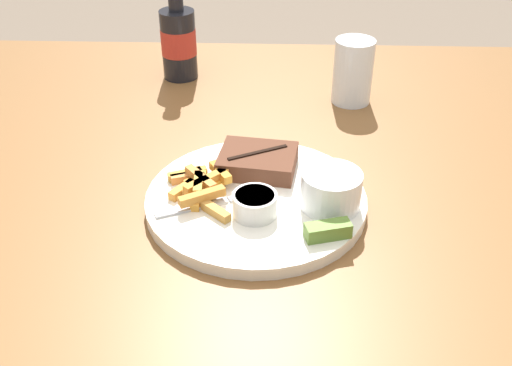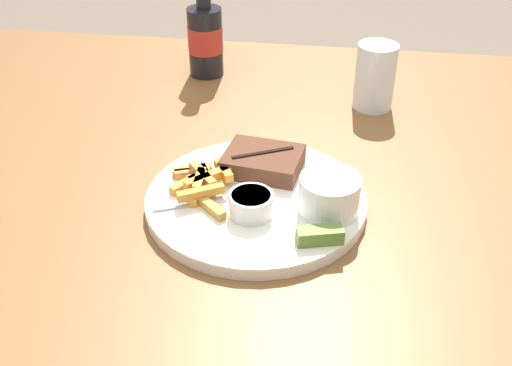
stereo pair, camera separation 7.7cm
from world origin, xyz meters
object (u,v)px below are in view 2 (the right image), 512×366
dinner_plate (256,200)px  coleslaw_cup (330,193)px  dipping_sauce_cup (252,203)px  beer_bottle (205,37)px  pickle_spear (320,235)px  fork_utensil (198,202)px  steak_portion (265,161)px  drinking_glass (375,76)px

dinner_plate → coleslaw_cup: 0.11m
dipping_sauce_cup → beer_bottle: bearing=109.4°
dipping_sauce_cup → pickle_spear: size_ratio=0.96×
pickle_spear → beer_bottle: size_ratio=0.29×
coleslaw_cup → fork_utensil: size_ratio=0.63×
beer_bottle → pickle_spear: bearing=-63.6°
steak_portion → dipping_sauce_cup: (-0.00, -0.11, 0.00)m
fork_utensil → dipping_sauce_cup: bearing=-32.0°
dinner_plate → steak_portion: steak_portion is taller
dipping_sauce_cup → beer_bottle: beer_bottle is taller
dinner_plate → steak_portion: 0.07m
steak_portion → coleslaw_cup: 0.13m
dipping_sauce_cup → beer_bottle: 0.51m
steak_portion → drinking_glass: (0.16, 0.27, 0.03)m
steak_portion → drinking_glass: 0.31m
steak_portion → fork_utensil: 0.13m
dinner_plate → fork_utensil: 0.08m
steak_portion → dipping_sauce_cup: dipping_sauce_cup is taller
coleslaw_cup → beer_bottle: 0.53m
pickle_spear → drinking_glass: 0.43m
pickle_spear → dinner_plate: bearing=136.5°
pickle_spear → fork_utensil: size_ratio=0.48×
coleslaw_cup → drinking_glass: size_ratio=0.69×
fork_utensil → drinking_glass: 0.44m
coleslaw_cup → pickle_spear: bearing=-96.4°
coleslaw_cup → beer_bottle: (-0.27, 0.46, 0.03)m
coleslaw_cup → steak_portion: bearing=137.5°
dipping_sauce_cup → fork_utensil: size_ratio=0.46×
dipping_sauce_cup → pickle_spear: (0.09, -0.04, -0.01)m
dinner_plate → drinking_glass: bearing=64.1°
fork_utensil → drinking_glass: size_ratio=1.09×
dinner_plate → fork_utensil: fork_utensil is taller
pickle_spear → drinking_glass: bearing=80.6°
coleslaw_cup → beer_bottle: bearing=120.3°
coleslaw_cup → drinking_glass: bearing=80.1°
dinner_plate → pickle_spear: size_ratio=4.97×
steak_portion → fork_utensil: (-0.08, -0.10, -0.01)m
dinner_plate → beer_bottle: size_ratio=1.42×
steak_portion → beer_bottle: beer_bottle is taller
dinner_plate → dipping_sauce_cup: bearing=-87.6°
fork_utensil → beer_bottle: bearing=78.3°
coleslaw_cup → drinking_glass: (0.06, 0.36, 0.01)m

